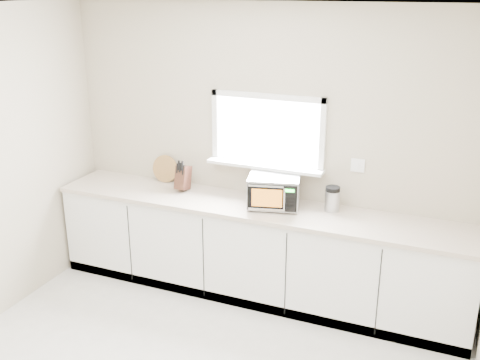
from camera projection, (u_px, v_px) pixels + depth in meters
The scene contains 7 objects.
back_wall at pixel (268, 150), 5.25m from camera, with size 4.00×0.17×2.70m.
cabinets at pixel (255, 252), 5.30m from camera, with size 3.92×0.60×0.88m, color white.
countertop at pixel (255, 207), 5.14m from camera, with size 3.92×0.64×0.04m, color beige.
microwave at pixel (274, 191), 5.05m from camera, with size 0.52×0.45×0.29m.
knife_block at pixel (183, 177), 5.46m from camera, with size 0.11×0.22×0.32m.
cutting_board at pixel (165, 169), 5.70m from camera, with size 0.28×0.28×0.02m, color #AE8643.
coffee_grinder at pixel (332, 199), 4.98m from camera, with size 0.17×0.17×0.23m.
Camera 1 is at (1.70, -2.76, 2.85)m, focal length 42.00 mm.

